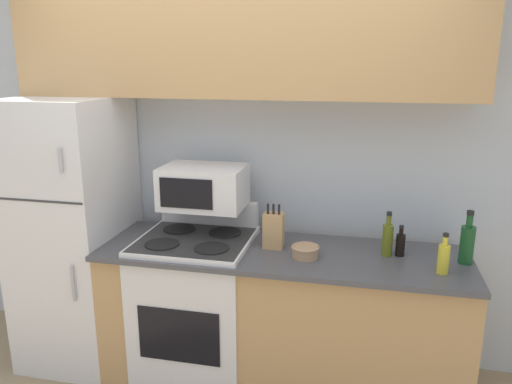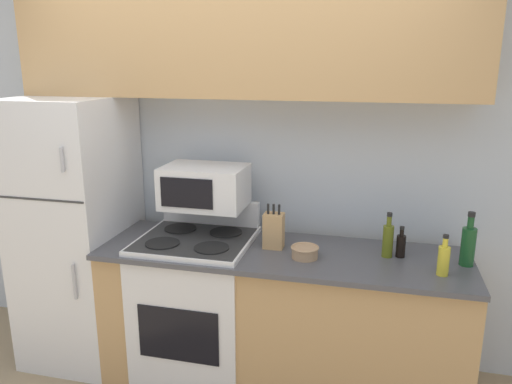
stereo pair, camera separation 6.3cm
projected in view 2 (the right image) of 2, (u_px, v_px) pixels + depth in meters
The scene contains 12 objects.
wall_back at pixel (249, 167), 3.30m from camera, with size 8.00×0.05×2.55m.
lower_cabinets at pixel (281, 318), 3.04m from camera, with size 2.14×0.67×0.88m.
refrigerator at pixel (78, 231), 3.29m from camera, with size 0.62×0.74×1.74m.
upper_cabinets at pixel (240, 37), 2.91m from camera, with size 2.76×0.34×0.70m.
stove at pixel (198, 304), 3.14m from camera, with size 0.68×0.65×1.08m.
microwave at pixel (205, 186), 3.07m from camera, with size 0.50×0.36×0.25m.
knife_block at pixel (274, 230), 2.93m from camera, with size 0.12×0.09×0.27m.
bowl at pixel (305, 252), 2.80m from camera, with size 0.16×0.16×0.07m.
bottle_soy_sauce at pixel (401, 245), 2.80m from camera, with size 0.05×0.05×0.18m.
bottle_wine_green at pixel (468, 245), 2.68m from camera, with size 0.08×0.08×0.30m.
bottle_cooking_spray at pixel (444, 259), 2.56m from camera, with size 0.06×0.06×0.22m.
bottle_olive_oil at pixel (388, 240), 2.80m from camera, with size 0.06×0.06×0.26m.
Camera 2 is at (0.82, -2.38, 1.96)m, focal length 35.00 mm.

